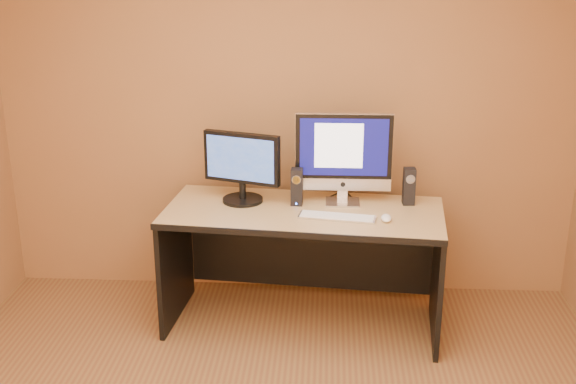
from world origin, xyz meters
TOP-DOWN VIEW (x-y plane):
  - walls at (0.00, 0.00)m, footprint 4.00×4.00m
  - desk at (0.13, 1.42)m, footprint 1.81×0.92m
  - imac at (0.38, 1.57)m, footprint 0.63×0.23m
  - second_monitor at (-0.27, 1.56)m, footprint 0.58×0.41m
  - speaker_left at (0.09, 1.52)m, footprint 0.08×0.08m
  - speaker_right at (0.81, 1.57)m, footprint 0.08×0.08m
  - keyboard at (0.34, 1.29)m, footprint 0.48×0.20m
  - mouse at (0.64, 1.26)m, footprint 0.07×0.11m
  - cable_a at (0.43, 1.72)m, footprint 0.08×0.23m
  - cable_b at (0.35, 1.74)m, footprint 0.12×0.17m

SIDE VIEW (x-z plane):
  - desk at x=0.13m, z-range 0.00..0.81m
  - cable_a at x=0.43m, z-range 0.81..0.82m
  - cable_b at x=0.35m, z-range 0.81..0.82m
  - keyboard at x=0.34m, z-range 0.81..0.83m
  - mouse at x=0.64m, z-range 0.81..0.85m
  - speaker_left at x=0.09m, z-range 0.81..1.05m
  - speaker_right at x=0.81m, z-range 0.81..1.05m
  - second_monitor at x=-0.27m, z-range 0.81..1.27m
  - imac at x=0.38m, z-range 0.81..1.41m
  - walls at x=0.00m, z-range 0.00..2.60m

